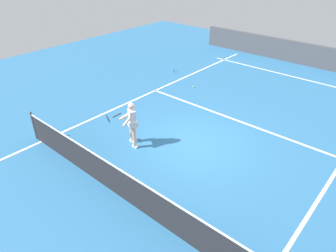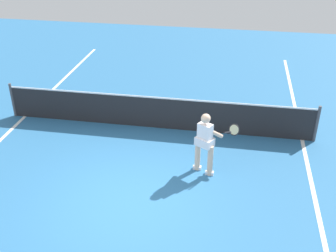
% 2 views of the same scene
% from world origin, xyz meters
% --- Properties ---
extents(ground_plane, '(27.93, 27.93, 0.00)m').
position_xyz_m(ground_plane, '(0.00, 0.00, 0.00)').
color(ground_plane, teal).
extents(court_back_wall, '(13.07, 0.24, 1.19)m').
position_xyz_m(court_back_wall, '(0.00, -10.44, 0.59)').
color(court_back_wall, '#47474C').
rests_on(court_back_wall, ground).
extents(baseline_marking, '(9.07, 0.10, 0.01)m').
position_xyz_m(baseline_marking, '(0.00, -8.24, 0.00)').
color(baseline_marking, white).
rests_on(baseline_marking, ground).
extents(service_line_marking, '(8.07, 0.10, 0.01)m').
position_xyz_m(service_line_marking, '(0.00, -2.35, 0.00)').
color(service_line_marking, white).
rests_on(service_line_marking, ground).
extents(sideline_left_marking, '(0.10, 19.48, 0.01)m').
position_xyz_m(sideline_left_marking, '(-4.03, 0.00, 0.00)').
color(sideline_left_marking, white).
rests_on(sideline_left_marking, ground).
extents(sideline_right_marking, '(0.10, 19.48, 0.01)m').
position_xyz_m(sideline_right_marking, '(4.03, 0.00, 0.00)').
color(sideline_right_marking, white).
rests_on(sideline_right_marking, ground).
extents(court_net, '(8.75, 0.08, 1.04)m').
position_xyz_m(court_net, '(0.00, 3.32, 0.49)').
color(court_net, '#4C4C51').
rests_on(court_net, ground).
extents(tennis_player, '(1.06, 0.80, 1.55)m').
position_xyz_m(tennis_player, '(1.55, 1.40, 0.85)').
color(tennis_player, beige).
rests_on(tennis_player, ground).
extents(tennis_ball_near, '(0.07, 0.07, 0.07)m').
position_xyz_m(tennis_ball_near, '(2.93, -3.80, 0.03)').
color(tennis_ball_near, '#D1E533').
rests_on(tennis_ball_near, ground).
extents(water_bottle, '(0.07, 0.07, 0.24)m').
position_xyz_m(water_bottle, '(4.96, -4.73, 0.12)').
color(water_bottle, '#4C9EE5').
rests_on(water_bottle, ground).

